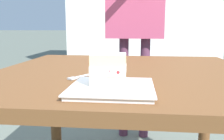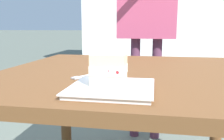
{
  "view_description": "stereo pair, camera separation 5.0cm",
  "coord_description": "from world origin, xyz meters",
  "px_view_note": "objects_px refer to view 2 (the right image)",
  "views": [
    {
      "loc": [
        0.05,
        -1.04,
        0.94
      ],
      "look_at": [
        -0.02,
        -0.36,
        0.82
      ],
      "focal_mm": 38.6,
      "sensor_mm": 36.0,
      "label": 1
    },
    {
      "loc": [
        0.1,
        -1.04,
        0.94
      ],
      "look_at": [
        -0.02,
        -0.36,
        0.82
      ],
      "focal_mm": 38.6,
      "sensor_mm": 36.0,
      "label": 2
    }
  ],
  "objects_px": {
    "dessert_plate": "(112,88)",
    "dessert_fork": "(88,75)",
    "diner_person": "(147,4)",
    "patio_table": "(130,93)",
    "cake_slice": "(109,69)"
  },
  "relations": [
    {
      "from": "dessert_plate",
      "to": "diner_person",
      "type": "xyz_separation_m",
      "value": [
        0.05,
        1.31,
        0.36
      ]
    },
    {
      "from": "dessert_plate",
      "to": "dessert_fork",
      "type": "distance_m",
      "value": 0.23
    },
    {
      "from": "cake_slice",
      "to": "patio_table",
      "type": "bearing_deg",
      "value": 84.74
    },
    {
      "from": "dessert_plate",
      "to": "cake_slice",
      "type": "relative_size",
      "value": 2.38
    },
    {
      "from": "cake_slice",
      "to": "dessert_fork",
      "type": "xyz_separation_m",
      "value": [
        -0.12,
        0.18,
        -0.06
      ]
    },
    {
      "from": "dessert_fork",
      "to": "dessert_plate",
      "type": "bearing_deg",
      "value": -56.13
    },
    {
      "from": "patio_table",
      "to": "diner_person",
      "type": "xyz_separation_m",
      "value": [
        0.03,
        0.95,
        0.48
      ]
    },
    {
      "from": "patio_table",
      "to": "dessert_plate",
      "type": "bearing_deg",
      "value": -93.17
    },
    {
      "from": "dessert_plate",
      "to": "dessert_fork",
      "type": "relative_size",
      "value": 1.59
    },
    {
      "from": "dessert_plate",
      "to": "dessert_fork",
      "type": "height_order",
      "value": "dessert_plate"
    },
    {
      "from": "dessert_fork",
      "to": "diner_person",
      "type": "bearing_deg",
      "value": 80.85
    },
    {
      "from": "patio_table",
      "to": "dessert_fork",
      "type": "bearing_deg",
      "value": -131.31
    },
    {
      "from": "dessert_fork",
      "to": "diner_person",
      "type": "relative_size",
      "value": 0.09
    },
    {
      "from": "diner_person",
      "to": "patio_table",
      "type": "bearing_deg",
      "value": -91.95
    },
    {
      "from": "cake_slice",
      "to": "dessert_plate",
      "type": "bearing_deg",
      "value": -49.55
    }
  ]
}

